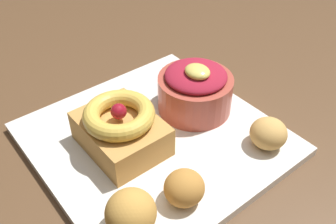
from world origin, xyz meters
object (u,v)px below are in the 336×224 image
at_px(berry_ramekin, 195,89).
at_px(fritter_front, 184,188).
at_px(cake_slice, 120,128).
at_px(front_plate, 156,139).
at_px(fritter_back, 268,133).
at_px(fritter_middle, 131,213).

bearing_deg(berry_ramekin, fritter_front, -45.75).
relative_size(cake_slice, fritter_front, 2.42).
distance_m(front_plate, cake_slice, 0.06).
height_order(cake_slice, berry_ramekin, berry_ramekin).
bearing_deg(berry_ramekin, cake_slice, -90.06).
relative_size(berry_ramekin, fritter_back, 2.21).
height_order(berry_ramekin, fritter_front, berry_ramekin).
distance_m(front_plate, fritter_front, 0.11).
xyz_separation_m(berry_ramekin, fritter_front, (0.11, -0.11, -0.01)).
height_order(cake_slice, fritter_back, cake_slice).
bearing_deg(front_plate, berry_ramekin, 98.42).
relative_size(front_plate, berry_ramekin, 2.84).
distance_m(front_plate, fritter_back, 0.14).
distance_m(cake_slice, berry_ramekin, 0.12).
bearing_deg(fritter_front, cake_slice, -176.50).
height_order(cake_slice, fritter_front, cake_slice).
bearing_deg(fritter_middle, fritter_front, 84.38).
xyz_separation_m(berry_ramekin, fritter_back, (0.11, 0.02, -0.01)).
distance_m(cake_slice, fritter_front, 0.11).
relative_size(front_plate, cake_slice, 2.68).
bearing_deg(front_plate, fritter_front, -20.29).
xyz_separation_m(fritter_front, fritter_middle, (-0.01, -0.06, 0.00)).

